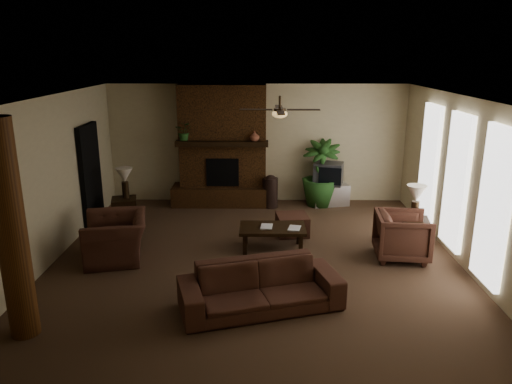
{
  "coord_description": "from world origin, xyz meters",
  "views": [
    {
      "loc": [
        0.08,
        -7.89,
        3.5
      ],
      "look_at": [
        0.0,
        0.4,
        1.1
      ],
      "focal_mm": 34.03,
      "sensor_mm": 36.0,
      "label": 1
    }
  ],
  "objects_px": {
    "log_column": "(11,232)",
    "floor_plant": "(320,187)",
    "ottoman": "(292,225)",
    "side_table_left": "(125,211)",
    "sofa": "(261,280)",
    "floor_vase": "(270,189)",
    "armchair_right": "(403,234)",
    "armchair_left": "(116,230)",
    "lamp_right": "(416,196)",
    "tv_stand": "(329,194)",
    "coffee_table": "(273,230)",
    "side_table_right": "(413,233)",
    "lamp_left": "(125,177)"
  },
  "relations": [
    {
      "from": "log_column",
      "to": "floor_plant",
      "type": "height_order",
      "value": "log_column"
    },
    {
      "from": "ottoman",
      "to": "side_table_left",
      "type": "height_order",
      "value": "side_table_left"
    },
    {
      "from": "sofa",
      "to": "floor_plant",
      "type": "xyz_separation_m",
      "value": [
        1.4,
        4.85,
        -0.01
      ]
    },
    {
      "from": "ottoman",
      "to": "floor_vase",
      "type": "bearing_deg",
      "value": 102.83
    },
    {
      "from": "log_column",
      "to": "armchair_right",
      "type": "relative_size",
      "value": 3.09
    },
    {
      "from": "armchair_left",
      "to": "armchair_right",
      "type": "bearing_deg",
      "value": 77.78
    },
    {
      "from": "ottoman",
      "to": "lamp_right",
      "type": "relative_size",
      "value": 0.92
    },
    {
      "from": "armchair_right",
      "to": "side_table_left",
      "type": "xyz_separation_m",
      "value": [
        -5.34,
        1.74,
        -0.18
      ]
    },
    {
      "from": "tv_stand",
      "to": "floor_plant",
      "type": "height_order",
      "value": "floor_plant"
    },
    {
      "from": "coffee_table",
      "to": "side_table_right",
      "type": "height_order",
      "value": "side_table_right"
    },
    {
      "from": "lamp_left",
      "to": "floor_vase",
      "type": "bearing_deg",
      "value": 20.14
    },
    {
      "from": "sofa",
      "to": "side_table_right",
      "type": "bearing_deg",
      "value": 22.39
    },
    {
      "from": "tv_stand",
      "to": "side_table_left",
      "type": "bearing_deg",
      "value": -176.14
    },
    {
      "from": "floor_vase",
      "to": "coffee_table",
      "type": "bearing_deg",
      "value": -90.24
    },
    {
      "from": "floor_vase",
      "to": "floor_plant",
      "type": "bearing_deg",
      "value": 8.79
    },
    {
      "from": "floor_plant",
      "to": "side_table_left",
      "type": "xyz_separation_m",
      "value": [
        -4.26,
        -1.34,
        -0.16
      ]
    },
    {
      "from": "tv_stand",
      "to": "lamp_left",
      "type": "height_order",
      "value": "lamp_left"
    },
    {
      "from": "log_column",
      "to": "lamp_right",
      "type": "xyz_separation_m",
      "value": [
        5.84,
        2.91,
        -0.4
      ]
    },
    {
      "from": "coffee_table",
      "to": "tv_stand",
      "type": "xyz_separation_m",
      "value": [
        1.41,
        2.73,
        -0.12
      ]
    },
    {
      "from": "lamp_right",
      "to": "coffee_table",
      "type": "bearing_deg",
      "value": -178.2
    },
    {
      "from": "ottoman",
      "to": "lamp_left",
      "type": "bearing_deg",
      "value": 169.53
    },
    {
      "from": "lamp_left",
      "to": "side_table_right",
      "type": "xyz_separation_m",
      "value": [
        5.66,
        -1.27,
        -0.73
      ]
    },
    {
      "from": "armchair_left",
      "to": "lamp_left",
      "type": "xyz_separation_m",
      "value": [
        -0.31,
        1.84,
        0.48
      ]
    },
    {
      "from": "log_column",
      "to": "side_table_right",
      "type": "relative_size",
      "value": 5.09
    },
    {
      "from": "floor_plant",
      "to": "lamp_left",
      "type": "height_order",
      "value": "lamp_left"
    },
    {
      "from": "floor_vase",
      "to": "lamp_left",
      "type": "height_order",
      "value": "lamp_left"
    },
    {
      "from": "log_column",
      "to": "floor_plant",
      "type": "relative_size",
      "value": 1.81
    },
    {
      "from": "armchair_left",
      "to": "side_table_right",
      "type": "height_order",
      "value": "armchair_left"
    },
    {
      "from": "sofa",
      "to": "armchair_left",
      "type": "bearing_deg",
      "value": 129.63
    },
    {
      "from": "coffee_table",
      "to": "floor_vase",
      "type": "relative_size",
      "value": 1.56
    },
    {
      "from": "coffee_table",
      "to": "side_table_left",
      "type": "distance_m",
      "value": 3.37
    },
    {
      "from": "coffee_table",
      "to": "lamp_left",
      "type": "height_order",
      "value": "lamp_left"
    },
    {
      "from": "armchair_right",
      "to": "floor_vase",
      "type": "bearing_deg",
      "value": 42.77
    },
    {
      "from": "sofa",
      "to": "lamp_left",
      "type": "bearing_deg",
      "value": 112.26
    },
    {
      "from": "log_column",
      "to": "floor_vase",
      "type": "distance_m",
      "value": 6.33
    },
    {
      "from": "lamp_left",
      "to": "lamp_right",
      "type": "distance_m",
      "value": 5.78
    },
    {
      "from": "lamp_left",
      "to": "sofa",
      "type": "bearing_deg",
      "value": -51.43
    },
    {
      "from": "side_table_left",
      "to": "armchair_left",
      "type": "bearing_deg",
      "value": -79.16
    },
    {
      "from": "sofa",
      "to": "coffee_table",
      "type": "xyz_separation_m",
      "value": [
        0.22,
        2.15,
        -0.07
      ]
    },
    {
      "from": "armchair_right",
      "to": "coffee_table",
      "type": "xyz_separation_m",
      "value": [
        -2.26,
        0.39,
        -0.08
      ]
    },
    {
      "from": "ottoman",
      "to": "side_table_left",
      "type": "xyz_separation_m",
      "value": [
        -3.5,
        0.6,
        0.08
      ]
    },
    {
      "from": "log_column",
      "to": "tv_stand",
      "type": "relative_size",
      "value": 3.29
    },
    {
      "from": "armchair_right",
      "to": "sofa",
      "type": "bearing_deg",
      "value": 130.48
    },
    {
      "from": "log_column",
      "to": "side_table_right",
      "type": "height_order",
      "value": "log_column"
    },
    {
      "from": "armchair_left",
      "to": "ottoman",
      "type": "distance_m",
      "value": 3.39
    },
    {
      "from": "coffee_table",
      "to": "side_table_right",
      "type": "relative_size",
      "value": 2.18
    },
    {
      "from": "tv_stand",
      "to": "side_table_left",
      "type": "distance_m",
      "value": 4.7
    },
    {
      "from": "sofa",
      "to": "log_column",
      "type": "bearing_deg",
      "value": 176.23
    },
    {
      "from": "coffee_table",
      "to": "lamp_right",
      "type": "bearing_deg",
      "value": 1.8
    },
    {
      "from": "armchair_right",
      "to": "ottoman",
      "type": "relative_size",
      "value": 1.51
    }
  ]
}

